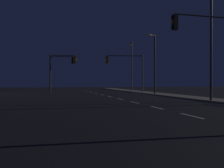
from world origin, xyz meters
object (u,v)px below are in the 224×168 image
street_lamp_mid_block (154,58)px  traffic_light_far_right (60,66)px  street_lamp_far_end (132,61)px  traffic_light_far_center (206,39)px  traffic_light_mid_right (62,65)px  street_lamp_across_street (211,33)px  traffic_light_mid_left (126,65)px

street_lamp_mid_block → traffic_light_far_right: bearing=131.3°
street_lamp_far_end → traffic_light_far_center: bearing=-96.3°
traffic_light_mid_right → street_lamp_across_street: (9.65, -18.34, 1.47)m
traffic_light_mid_right → street_lamp_far_end: (10.58, 3.89, 1.00)m
traffic_light_mid_right → traffic_light_mid_left: bearing=-13.7°
street_lamp_far_end → street_lamp_across_street: bearing=-92.4°
traffic_light_mid_left → traffic_light_mid_right: bearing=166.3°
traffic_light_mid_right → traffic_light_far_center: bearing=-68.9°
street_lamp_far_end → street_lamp_mid_block: bearing=-94.6°
traffic_light_far_center → street_lamp_mid_block: street_lamp_mid_block is taller
traffic_light_far_center → street_lamp_across_street: (1.75, 2.12, 0.84)m
traffic_light_far_center → street_lamp_mid_block: size_ratio=0.87×
traffic_light_mid_right → street_lamp_mid_block: street_lamp_mid_block is taller
traffic_light_far_right → street_lamp_across_street: bearing=-66.5°
traffic_light_mid_left → traffic_light_far_center: bearing=-90.1°
traffic_light_mid_left → traffic_light_mid_right: size_ratio=0.96×
street_lamp_across_street → street_lamp_mid_block: bearing=89.8°
traffic_light_far_center → street_lamp_across_street: bearing=50.5°
traffic_light_far_right → street_lamp_far_end: street_lamp_far_end is taller
street_lamp_mid_block → street_lamp_across_street: street_lamp_across_street is taller
street_lamp_far_end → traffic_light_mid_right: bearing=-159.8°
traffic_light_mid_left → street_lamp_mid_block: (1.75, -5.22, 0.49)m
traffic_light_far_center → traffic_light_far_right: bearing=108.0°
traffic_light_mid_left → street_lamp_far_end: street_lamp_far_end is taller
traffic_light_far_center → street_lamp_far_end: (2.68, 24.35, 0.38)m
traffic_light_mid_left → traffic_light_far_center: size_ratio=0.85×
traffic_light_far_right → traffic_light_mid_right: bearing=-90.0°
street_lamp_far_end → traffic_light_far_right: bearing=-179.9°
traffic_light_mid_left → traffic_light_far_right: traffic_light_far_right is taller
traffic_light_far_right → street_lamp_across_street: 24.25m
traffic_light_mid_left → street_lamp_across_street: (1.71, -16.41, 1.38)m
traffic_light_mid_right → street_lamp_mid_block: 12.06m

